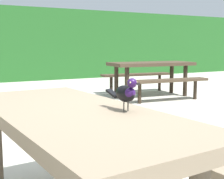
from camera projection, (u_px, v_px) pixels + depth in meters
The scene contains 3 objects.
picnic_table_foreground at pixel (72, 141), 1.81m from camera, with size 1.80×1.85×0.74m.
bird_grackle at pixel (126, 93), 1.71m from camera, with size 0.08×0.29×0.18m.
picnic_table_mid_right at pixel (151, 71), 6.89m from camera, with size 1.86×1.84×0.74m.
Camera 1 is at (-1.01, -1.78, 1.09)m, focal length 51.28 mm.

